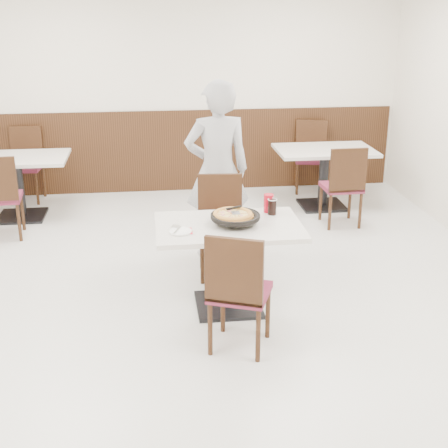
{
  "coord_description": "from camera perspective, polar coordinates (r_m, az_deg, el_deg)",
  "views": [
    {
      "loc": [
        -0.4,
        -4.84,
        2.49
      ],
      "look_at": [
        0.17,
        -0.3,
        0.84
      ],
      "focal_mm": 50.0,
      "sensor_mm": 36.0,
      "label": 1
    }
  ],
  "objects": [
    {
      "name": "bg_chair_right_far",
      "position": [
        8.57,
        7.97,
        6.05
      ],
      "size": [
        0.5,
        0.5,
        0.95
      ],
      "primitive_type": null,
      "rotation": [
        0.0,
        0.0,
        2.93
      ],
      "color": "black",
      "rests_on": "floor"
    },
    {
      "name": "pizza_pan",
      "position": [
        5.11,
        1.04,
        0.4
      ],
      "size": [
        0.37,
        0.37,
        0.01
      ],
      "primitive_type": "cylinder",
      "rotation": [
        0.0,
        0.0,
        -0.14
      ],
      "color": "black",
      "rests_on": "trivet"
    },
    {
      "name": "wall_back",
      "position": [
        8.42,
        -4.43,
        12.35
      ],
      "size": [
        6.0,
        0.04,
        2.8
      ],
      "primitive_type": "cube",
      "color": "silver",
      "rests_on": "floor"
    },
    {
      "name": "bg_table_right",
      "position": [
        7.96,
        9.07,
        4.18
      ],
      "size": [
        1.24,
        0.86,
        0.75
      ],
      "primitive_type": null,
      "rotation": [
        0.0,
        0.0,
        0.05
      ],
      "color": "beige",
      "rests_on": "floor"
    },
    {
      "name": "cola_glass",
      "position": [
        5.36,
        4.43,
        1.54
      ],
      "size": [
        0.08,
        0.08,
        0.13
      ],
      "primitive_type": "cylinder",
      "rotation": [
        0.0,
        0.0,
        -0.14
      ],
      "color": "black",
      "rests_on": "main_table"
    },
    {
      "name": "bg_chair_left_near",
      "position": [
        7.22,
        -19.72,
        2.45
      ],
      "size": [
        0.45,
        0.45,
        0.95
      ],
      "primitive_type": null,
      "rotation": [
        0.0,
        0.0,
        0.08
      ],
      "color": "black",
      "rests_on": "floor"
    },
    {
      "name": "main_table",
      "position": [
        5.26,
        0.42,
        -3.89
      ],
      "size": [
        1.3,
        0.96,
        0.75
      ],
      "primitive_type": null,
      "rotation": [
        0.0,
        0.0,
        -0.14
      ],
      "color": "beige",
      "rests_on": "floor"
    },
    {
      "name": "chair_near",
      "position": [
        4.63,
        1.47,
        -5.99
      ],
      "size": [
        0.55,
        0.55,
        0.95
      ],
      "primitive_type": null,
      "rotation": [
        0.0,
        0.0,
        -0.39
      ],
      "color": "black",
      "rests_on": "floor"
    },
    {
      "name": "pizza",
      "position": [
        5.13,
        0.81,
        0.71
      ],
      "size": [
        0.39,
        0.39,
        0.02
      ],
      "primitive_type": "cylinder",
      "rotation": [
        0.0,
        0.0,
        -0.14
      ],
      "color": "#CC8B38",
      "rests_on": "pizza_pan"
    },
    {
      "name": "chair_far",
      "position": [
        5.82,
        -0.29,
        -0.42
      ],
      "size": [
        0.45,
        0.45,
        0.95
      ],
      "primitive_type": null,
      "rotation": [
        0.0,
        0.0,
        3.07
      ],
      "color": "black",
      "rests_on": "floor"
    },
    {
      "name": "napkin",
      "position": [
        4.97,
        -3.93,
        -0.68
      ],
      "size": [
        0.14,
        0.14,
        0.0
      ],
      "primitive_type": "cube",
      "rotation": [
        0.0,
        0.0,
        0.0
      ],
      "color": "white",
      "rests_on": "main_table"
    },
    {
      "name": "pizza_server",
      "position": [
        5.11,
        1.08,
        1.02
      ],
      "size": [
        0.07,
        0.09,
        0.0
      ],
      "primitive_type": "cube",
      "rotation": [
        0.0,
        0.0,
        0.04
      ],
      "color": "silver",
      "rests_on": "pizza"
    },
    {
      "name": "floor",
      "position": [
        5.46,
        -2.16,
        -7.34
      ],
      "size": [
        7.0,
        7.0,
        0.0
      ],
      "primitive_type": "plane",
      "color": "#AFAFAA",
      "rests_on": "ground"
    },
    {
      "name": "side_plate",
      "position": [
        4.95,
        -4.01,
        -0.68
      ],
      "size": [
        0.2,
        0.2,
        0.01
      ],
      "primitive_type": "cylinder",
      "rotation": [
        0.0,
        0.0,
        -0.14
      ],
      "color": "white",
      "rests_on": "napkin"
    },
    {
      "name": "wall_front",
      "position": [
        1.77,
        7.79,
        -18.44
      ],
      "size": [
        6.0,
        0.04,
        2.8
      ],
      "primitive_type": "cube",
      "color": "silver",
      "rests_on": "floor"
    },
    {
      "name": "wainscot_back",
      "position": [
        8.55,
        -4.27,
        6.67
      ],
      "size": [
        5.9,
        0.03,
        1.1
      ],
      "primitive_type": "cube",
      "color": "black",
      "rests_on": "floor"
    },
    {
      "name": "red_cup",
      "position": [
        5.41,
        4.1,
        1.91
      ],
      "size": [
        0.1,
        0.1,
        0.16
      ],
      "primitive_type": "cylinder",
      "rotation": [
        0.0,
        0.0,
        -0.14
      ],
      "color": "#AE091A",
      "rests_on": "main_table"
    },
    {
      "name": "bg_chair_right_near",
      "position": [
        7.32,
        10.69,
        3.51
      ],
      "size": [
        0.43,
        0.43,
        0.95
      ],
      "primitive_type": null,
      "rotation": [
        0.0,
        0.0,
        0.02
      ],
      "color": "black",
      "rests_on": "floor"
    },
    {
      "name": "bg_chair_left_far",
      "position": [
        8.47,
        -17.78,
        5.12
      ],
      "size": [
        0.46,
        0.46,
        0.95
      ],
      "primitive_type": null,
      "rotation": [
        0.0,
        0.0,
        3.05
      ],
      "color": "black",
      "rests_on": "floor"
    },
    {
      "name": "diner_person",
      "position": [
        6.19,
        -0.62,
        4.91
      ],
      "size": [
        0.69,
        0.48,
        1.79
      ],
      "primitive_type": "imported",
      "rotation": [
        0.0,
        0.0,
        3.23
      ],
      "color": "#B6B7BC",
      "rests_on": "floor"
    },
    {
      "name": "fork",
      "position": [
        4.97,
        -4.27,
        -0.51
      ],
      "size": [
        0.08,
        0.17,
        0.0
      ],
      "primitive_type": "cube",
      "rotation": [
        0.0,
        0.0,
        -0.35
      ],
      "color": "silver",
      "rests_on": "side_plate"
    },
    {
      "name": "bg_table_left",
      "position": [
        7.84,
        -18.24,
        3.18
      ],
      "size": [
        1.23,
        0.85,
        0.75
      ],
      "primitive_type": null,
      "rotation": [
        0.0,
        0.0,
        -0.04
      ],
      "color": "beige",
      "rests_on": "floor"
    },
    {
      "name": "trivet",
      "position": [
        5.09,
        0.78,
        0.04
      ],
      "size": [
        0.13,
        0.13,
        0.04
      ],
      "primitive_type": "cylinder",
      "rotation": [
        0.0,
        0.0,
        -0.14
      ],
      "color": "black",
      "rests_on": "main_table"
    }
  ]
}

